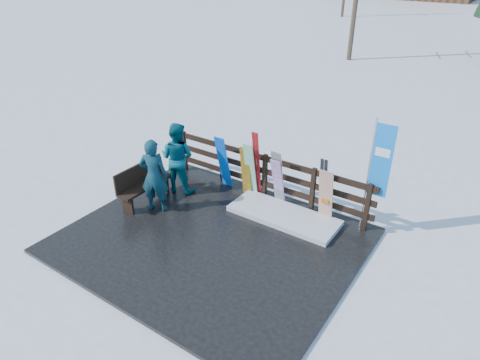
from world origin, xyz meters
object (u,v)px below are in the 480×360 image
Objects in this scene: bench at (143,182)px; snowboard_1 at (250,170)px; snowboard_2 at (246,171)px; person_back at (177,158)px; snowboard_5 at (326,196)px; person_front at (154,176)px; snowboard_4 at (278,179)px; snowboard_0 at (223,162)px; snowboard_3 at (278,182)px; rental_flag at (378,165)px.

snowboard_1 is (2.06, 1.64, 0.22)m from bench.
snowboard_2 is 0.74× the size of person_back.
snowboard_5 is at bearing 0.00° from snowboard_1.
snowboard_2 is at bearing -153.63° from person_front.
person_front is (-1.38, -1.76, 0.23)m from snowboard_2.
snowboard_4 is at bearing 0.00° from snowboard_2.
snowboard_3 is at bearing -0.00° from snowboard_0.
bench is 3.28m from snowboard_3.
snowboard_4 is at bearing 0.00° from snowboard_1.
snowboard_2 is (1.93, 1.64, 0.16)m from bench.
snowboard_4 is 0.58× the size of rental_flag.
snowboard_4 is (-0.01, 0.00, 0.10)m from snowboard_3.
snowboard_0 is 1.90m from person_front.
snowboard_4 reaches higher than snowboard_1.
snowboard_0 is at bearing -152.48° from person_back.
snowboard_5 reaches higher than snowboard_3.
snowboard_2 is 0.75× the size of person_front.
person_back is (-4.64, -1.01, -0.69)m from rental_flag.
snowboard_5 is 3.78m from person_back.
snowboard_5 is 0.74× the size of person_back.
snowboard_5 is at bearing 21.98° from bench.
snowboard_1 is at bearing -174.76° from rental_flag.
snowboard_0 is 1.16m from person_back.
rental_flag is at bearing 7.12° from snowboard_3.
person_front is (-4.46, -2.03, -0.70)m from rental_flag.
snowboard_4 is at bearing -172.90° from rental_flag.
snowboard_1 is 2.00m from snowboard_5.
snowboard_4 is 0.83× the size of person_front.
rental_flag is at bearing 179.75° from person_back.
bench is 2.53m from snowboard_2.
rental_flag reaches higher than person_back.
bench is 0.99× the size of snowboard_4.
snowboard_1 is 0.82× the size of person_back.
snowboard_3 is (0.78, -0.00, -0.09)m from snowboard_1.
snowboard_1 is 0.15m from snowboard_2.
snowboard_1 is 0.78m from snowboard_4.
snowboard_4 reaches higher than snowboard_3.
person_back reaches higher than snowboard_2.
person_back reaches higher than snowboard_3.
person_front is at bearing -128.08° from snowboard_2.
snowboard_5 is at bearing -178.94° from person_front.
snowboard_5 is at bearing 0.00° from snowboard_4.
snowboard_2 is 2.25m from person_front.
snowboard_1 is 0.58× the size of rental_flag.
snowboard_2 reaches higher than snowboard_3.
bench is 1.00× the size of snowboard_1.
snowboard_1 is (0.82, 0.00, 0.01)m from snowboard_0.
snowboard_3 is 2.90m from person_front.
person_back reaches higher than bench.
person_front reaches higher than snowboard_4.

